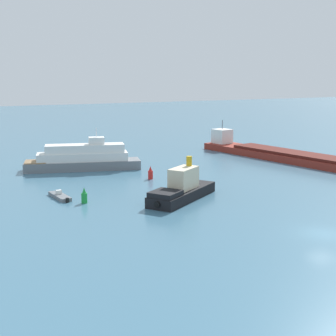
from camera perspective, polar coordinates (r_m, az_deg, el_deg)
The scene contains 7 objects.
ground_plane at distance 51.12m, azimuth 16.99°, elevation -7.09°, with size 400.00×400.00×0.00m, color teal.
tugboat at distance 61.15m, azimuth 1.53°, elevation -2.42°, with size 11.53×9.51×5.07m.
white_riverboat at distance 80.96m, azimuth -9.55°, elevation 1.05°, with size 18.48×8.41×6.53m.
small_motorboat at distance 63.60m, azimuth -12.09°, elevation -3.12°, with size 1.88×5.11×0.93m.
cargo_barge at distance 89.50m, azimuth 14.17°, elevation 1.24°, with size 14.30×43.14×5.79m.
channel_buoy_red at distance 73.02m, azimuth -1.99°, elevation -0.62°, with size 0.70×0.70×1.90m.
channel_buoy_green at distance 60.55m, azimuth -9.42°, elevation -3.17°, with size 0.70×0.70×1.90m.
Camera 1 is at (-33.21, -35.71, 15.33)m, focal length 54.08 mm.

